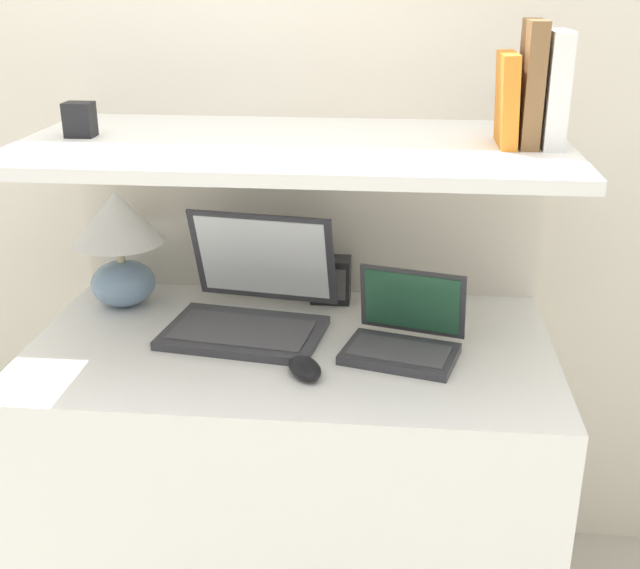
% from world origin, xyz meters
% --- Properties ---
extents(wall_back, '(6.00, 0.05, 2.40)m').
position_xyz_m(wall_back, '(0.00, 0.73, 1.20)').
color(wall_back, silver).
rests_on(wall_back, ground_plane).
extents(desk, '(1.18, 0.67, 0.76)m').
position_xyz_m(desk, '(0.00, 0.33, 0.38)').
color(desk, white).
rests_on(desk, ground_plane).
extents(back_riser, '(1.18, 0.04, 1.18)m').
position_xyz_m(back_riser, '(0.00, 0.69, 0.59)').
color(back_riser, silver).
rests_on(back_riser, ground_plane).
extents(shelf, '(1.18, 0.60, 0.03)m').
position_xyz_m(shelf, '(0.00, 0.41, 1.19)').
color(shelf, white).
rests_on(shelf, back_riser).
extents(table_lamp, '(0.22, 0.22, 0.29)m').
position_xyz_m(table_lamp, '(-0.45, 0.52, 0.94)').
color(table_lamp, '#7593B2').
rests_on(table_lamp, desk).
extents(laptop_large, '(0.40, 0.37, 0.26)m').
position_xyz_m(laptop_large, '(-0.11, 0.41, 0.82)').
color(laptop_large, '#333338').
rests_on(laptop_large, desk).
extents(laptop_small, '(0.28, 0.25, 0.18)m').
position_xyz_m(laptop_small, '(0.25, 0.31, 0.80)').
color(laptop_small, '#333338').
rests_on(laptop_small, desk).
extents(computer_mouse, '(0.10, 0.12, 0.03)m').
position_xyz_m(computer_mouse, '(0.05, 0.18, 0.78)').
color(computer_mouse, black).
rests_on(computer_mouse, desk).
extents(router_box, '(0.10, 0.07, 0.12)m').
position_xyz_m(router_box, '(0.07, 0.59, 0.82)').
color(router_box, black).
rests_on(router_box, desk).
extents(book_white, '(0.04, 0.14, 0.23)m').
position_xyz_m(book_white, '(0.54, 0.41, 1.32)').
color(book_white, silver).
rests_on(book_white, shelf).
extents(book_brown, '(0.04, 0.14, 0.25)m').
position_xyz_m(book_brown, '(0.49, 0.41, 1.33)').
color(book_brown, brown).
rests_on(book_brown, shelf).
extents(book_orange, '(0.04, 0.15, 0.19)m').
position_xyz_m(book_orange, '(0.45, 0.41, 1.30)').
color(book_orange, orange).
rests_on(book_orange, shelf).
extents(shelf_gadget, '(0.06, 0.05, 0.07)m').
position_xyz_m(shelf_gadget, '(-0.47, 0.41, 1.24)').
color(shelf_gadget, black).
rests_on(shelf_gadget, shelf).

